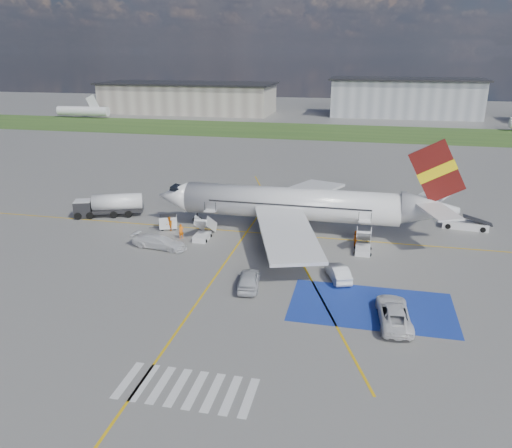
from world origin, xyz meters
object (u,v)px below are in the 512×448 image
object	(u,v)px
gpu_cart	(168,223)
van_white_b	(159,240)
airliner	(302,204)
van_white_a	(394,310)
car_silver_a	(249,279)
fuel_tanker	(109,207)
belt_loader	(465,225)
car_silver_b	(338,272)

from	to	relation	value
gpu_cart	van_white_b	xyz separation A→B (m)	(1.41, -6.16, 0.16)
airliner	van_white_a	distance (m)	22.67
car_silver_a	van_white_b	bearing A→B (deg)	-39.69
fuel_tanker	van_white_a	bearing A→B (deg)	-49.44
airliner	van_white_a	xyz separation A→B (m)	(10.23, -20.08, -2.40)
car_silver_a	van_white_a	bearing A→B (deg)	157.31
belt_loader	car_silver_a	xyz separation A→B (m)	(-22.58, -21.89, 0.40)
car_silver_a	car_silver_b	world-z (taller)	car_silver_a
airliner	car_silver_a	bearing A→B (deg)	-99.31
car_silver_a	car_silver_b	bearing A→B (deg)	-163.68
fuel_tanker	car_silver_b	xyz separation A→B (m)	(31.19, -13.26, -0.52)
car_silver_a	belt_loader	bearing A→B (deg)	-143.83
van_white_a	van_white_b	bearing A→B (deg)	-27.95
car_silver_a	car_silver_b	xyz separation A→B (m)	(8.00, 3.61, -0.09)
fuel_tanker	belt_loader	bearing A→B (deg)	-13.89
gpu_cart	car_silver_a	world-z (taller)	gpu_cart
car_silver_a	airliner	bearing A→B (deg)	-107.26
van_white_b	van_white_a	bearing A→B (deg)	-104.21
car_silver_a	car_silver_b	distance (m)	8.78
airliner	van_white_b	distance (m)	17.63
car_silver_a	van_white_a	size ratio (longest dim) A/B	0.92
belt_loader	car_silver_b	size ratio (longest dim) A/B	1.31
airliner	car_silver_b	bearing A→B (deg)	-68.02
airliner	fuel_tanker	world-z (taller)	airliner
airliner	van_white_b	world-z (taller)	airliner
airliner	car_silver_b	xyz separation A→B (m)	(5.27, -13.06, -2.65)
gpu_cart	van_white_a	size ratio (longest dim) A/B	0.47
gpu_cart	belt_loader	world-z (taller)	gpu_cart
fuel_tanker	van_white_b	bearing A→B (deg)	-60.43
airliner	belt_loader	bearing A→B (deg)	14.75
gpu_cart	car_silver_a	xyz separation A→B (m)	(13.54, -13.66, 0.03)
airliner	car_silver_a	xyz separation A→B (m)	(-2.73, -16.67, -2.56)
car_silver_b	fuel_tanker	bearing A→B (deg)	-43.04
gpu_cart	car_silver_b	size ratio (longest dim) A/B	0.55
gpu_cart	van_white_a	xyz separation A→B (m)	(26.51, -17.07, 0.19)
gpu_cart	car_silver_a	distance (m)	19.24
fuel_tanker	van_white_a	world-z (taller)	fuel_tanker
airliner	fuel_tanker	bearing A→B (deg)	179.55
airliner	gpu_cart	distance (m)	16.75
belt_loader	car_silver_b	xyz separation A→B (m)	(-14.57, -18.28, 0.31)
car_silver_a	fuel_tanker	bearing A→B (deg)	-43.99
fuel_tanker	car_silver_b	size ratio (longest dim) A/B	2.00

